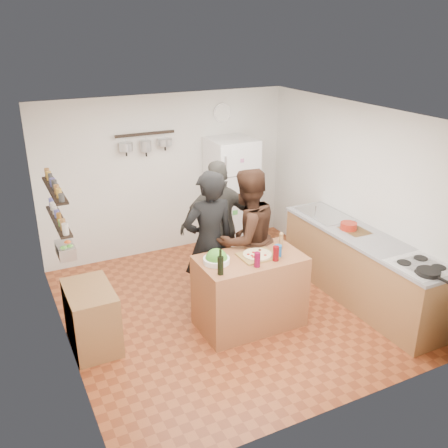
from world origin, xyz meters
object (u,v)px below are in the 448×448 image
pepper_mill (281,242)px  counter_run (360,268)px  person_back (219,226)px  side_table (92,317)px  fridge (231,194)px  wine_bottle (220,266)px  wall_clock (222,113)px  prep_island (250,291)px  salad_bowl (216,260)px  skillet (428,272)px  red_bowl (349,226)px  person_left (209,243)px  salt_canister (278,251)px  person_center (247,239)px

pepper_mill → counter_run: (1.17, -0.16, -0.55)m
person_back → side_table: 2.07m
fridge → side_table: fridge is taller
wine_bottle → counter_run: bearing=3.0°
counter_run → wall_clock: bearing=105.9°
prep_island → person_back: (0.09, 1.02, 0.46)m
salad_bowl → person_back: 1.09m
wall_clock → skillet: bearing=-80.2°
person_back → wall_clock: bearing=-104.6°
pepper_mill → person_back: bearing=110.5°
red_bowl → pepper_mill: bearing=-174.9°
wall_clock → side_table: 3.85m
wine_bottle → person_left: size_ratio=0.11×
person_back → counter_run: size_ratio=0.69×
salt_canister → skillet: (1.22, -1.13, -0.04)m
counter_run → wall_clock: (-0.75, 2.63, 1.70)m
pepper_mill → salt_canister: pepper_mill is taller
person_center → counter_run: size_ratio=0.70×
salt_canister → counter_run: bearing=0.5°
wine_bottle → fridge: 2.78m
salad_bowl → pepper_mill: (0.87, 0.00, 0.06)m
salt_canister → prep_island: bearing=158.2°
prep_island → person_center: bearing=66.4°
salad_bowl → person_center: size_ratio=0.17×
salt_canister → counter_run: size_ratio=0.05×
skillet → wall_clock: (-0.65, 3.77, 1.21)m
pepper_mill → red_bowl: (1.12, 0.10, -0.03)m
prep_island → skillet: bearing=-39.4°
person_back → skillet: bearing=135.2°
salad_bowl → counter_run: bearing=-4.4°
skillet → side_table: skillet is taller
prep_island → person_left: size_ratio=0.67×
wall_clock → wine_bottle: bearing=-116.6°
fridge → side_table: 3.27m
side_table → person_center: bearing=1.7°
pepper_mill → wall_clock: size_ratio=0.57×
pepper_mill → fridge: size_ratio=0.10×
prep_island → fridge: fridge is taller
prep_island → skillet: 2.03m
salt_canister → fridge: size_ratio=0.08×
wine_bottle → side_table: 1.60m
counter_run → wall_clock: size_ratio=8.77×
red_bowl → side_table: bearing=175.5°
pepper_mill → counter_run: 1.30m
skillet → person_center: bearing=127.2°
pepper_mill → fridge: 2.19m
wall_clock → pepper_mill: bearing=-99.7°
pepper_mill → person_left: 0.89m
skillet → person_back: bearing=122.3°
wine_bottle → fridge: fridge is taller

